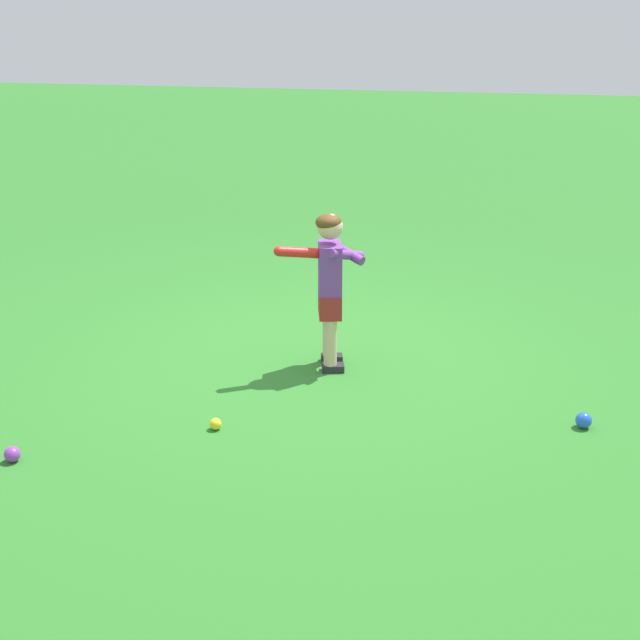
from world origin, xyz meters
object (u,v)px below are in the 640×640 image
Objects in this scene: play_ball_far_left at (584,420)px; play_ball_center_lawn at (216,424)px; play_ball_near_batter at (12,454)px; child_batter at (329,277)px.

play_ball_center_lawn is (2.12, 0.50, -0.01)m from play_ball_far_left.
play_ball_far_left reaches higher than play_ball_near_batter.
child_batter is 1.86m from play_ball_far_left.
play_ball_center_lawn is (0.46, 1.07, -0.61)m from child_batter.
play_ball_near_batter is at bearing 32.33° from play_ball_center_lawn.
play_ball_far_left is 3.28m from play_ball_near_batter.
child_batter reaches higher than play_ball_far_left.
child_batter is 1.32m from play_ball_center_lawn.
child_batter is at bearing -130.18° from play_ball_near_batter.
play_ball_near_batter is at bearing 19.84° from play_ball_far_left.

